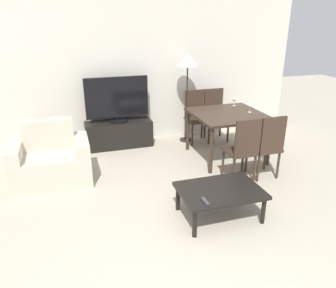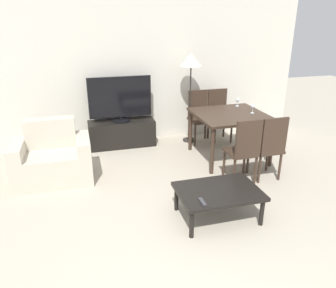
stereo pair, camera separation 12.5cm
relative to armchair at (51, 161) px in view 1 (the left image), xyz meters
name	(u,v)px [view 1 (the left image)]	position (x,y,z in m)	size (l,w,h in m)	color
wall_back	(114,68)	(1.14, 1.35, 1.04)	(6.91, 0.06, 2.70)	silver
armchair	(51,161)	(0.00, 0.00, 0.00)	(1.05, 0.67, 0.86)	beige
tv_stand	(119,134)	(1.12, 1.07, -0.08)	(1.16, 0.42, 0.46)	black
tv	(117,99)	(1.12, 1.06, 0.55)	(1.08, 0.32, 0.78)	black
coffee_table	(220,192)	(1.86, -1.49, 0.01)	(0.94, 0.66, 0.36)	black
dining_table	(228,118)	(2.73, 0.06, 0.36)	(1.10, 1.09, 0.75)	#38281E
dining_chair_near	(243,147)	(2.54, -0.79, 0.21)	(0.40, 0.40, 0.94)	#38281E
dining_chair_far	(215,112)	(2.92, 0.92, 0.21)	(0.40, 0.40, 0.94)	#38281E
dining_chair_near_right	(267,144)	(2.92, -0.79, 0.21)	(0.40, 0.40, 0.94)	#38281E
dining_chair_far_left	(196,114)	(2.54, 0.92, 0.21)	(0.40, 0.40, 0.94)	#38281E
floor_lamp	(188,63)	(2.37, 0.98, 1.12)	(0.40, 0.40, 1.61)	black
remote_primary	(205,201)	(1.58, -1.70, 0.06)	(0.04, 0.15, 0.02)	#38383D
wine_glass_left	(250,106)	(3.08, 0.00, 0.54)	(0.07, 0.07, 0.15)	silver
wine_glass_center	(234,100)	(3.04, 0.45, 0.54)	(0.07, 0.07, 0.15)	silver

